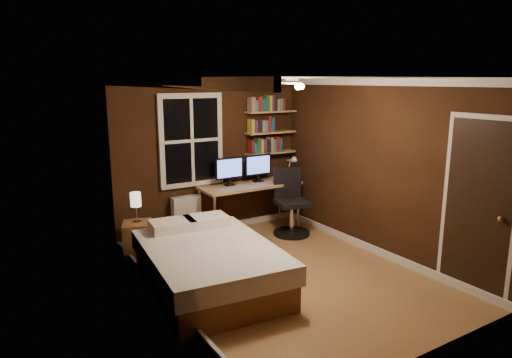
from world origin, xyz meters
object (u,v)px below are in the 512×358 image
bedside_lamp (136,208)px  monitor_right (258,168)px  bed (209,265)px  desk_lamp (291,168)px  office_chair (291,209)px  desk (250,187)px  radiator (186,218)px  monitor_left (229,172)px  nightstand (138,239)px

bedside_lamp → monitor_right: size_ratio=0.88×
monitor_right → bed: bearing=-136.0°
desk_lamp → office_chair: bearing=-126.1°
bedside_lamp → desk: 1.94m
bedside_lamp → monitor_right: 2.17m
bedside_lamp → desk: bedside_lamp is taller
radiator → monitor_right: (1.25, -0.13, 0.69)m
bed → monitor_left: monitor_left is taller
radiator → office_chair: 1.69m
bed → desk_lamp: size_ratio=4.86×
monitor_left → radiator: bearing=169.4°
bedside_lamp → desk: size_ratio=0.26×
bedside_lamp → radiator: bearing=19.9°
desk_lamp → office_chair: 0.73m
desk_lamp → office_chair: size_ratio=0.41×
nightstand → desk: desk is taller
nightstand → monitor_left: monitor_left is taller
monitor_right → office_chair: 0.87m
office_chair → radiator: bearing=170.3°
nightstand → desk: size_ratio=0.29×
desk → monitor_right: bearing=22.3°
bedside_lamp → desk_lamp: size_ratio=0.99×
bedside_lamp → desk_lamp: bearing=-0.6°
radiator → monitor_right: size_ratio=1.39×
bedside_lamp → nightstand: bearing=0.0°
desk → nightstand: bearing=-176.9°
radiator → office_chair: (1.54, -0.68, 0.08)m
bed → monitor_right: size_ratio=4.34×
desk_lamp → office_chair: desk_lamp is taller
bed → radiator: bearing=80.9°
bed → monitor_left: bearing=60.3°
radiator → monitor_left: monitor_left is taller
desk_lamp → bed: bearing=-147.2°
radiator → office_chair: bearing=-23.9°
radiator → desk: 1.14m
radiator → desk: desk is taller
nightstand → radiator: radiator is taller
bedside_lamp → monitor_right: (2.14, 0.19, 0.32)m
monitor_right → office_chair: size_ratio=0.45×
monitor_right → radiator: bearing=173.9°
nightstand → radiator: size_ratio=0.73×
office_chair → bed: bearing=-136.7°
bedside_lamp → monitor_right: monitor_right is taller
monitor_left → desk_lamp: size_ratio=1.12×
monitor_right → desk_lamp: bearing=-22.2°
radiator → desk_lamp: bearing=-11.1°
nightstand → bed: bearing=-55.1°
radiator → office_chair: office_chair is taller
office_chair → bedside_lamp: bearing=-174.2°
bedside_lamp → desk_lamp: 2.69m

